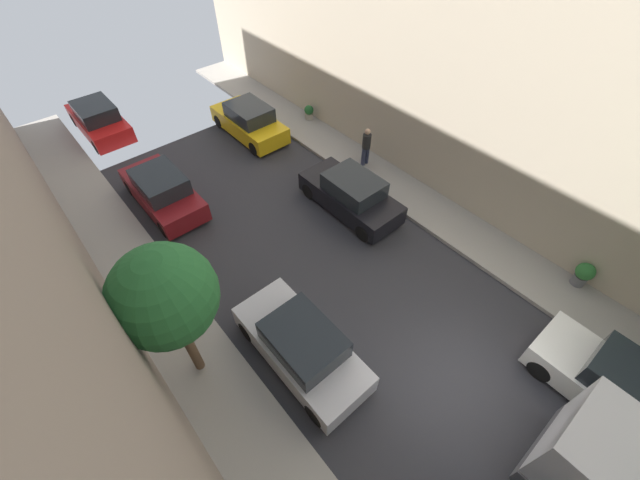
{
  "coord_description": "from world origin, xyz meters",
  "views": [
    {
      "loc": [
        -5.6,
        -0.77,
        10.52
      ],
      "look_at": [
        0.39,
        6.19,
        0.5
      ],
      "focal_mm": 21.78,
      "sensor_mm": 36.0,
      "label": 1
    }
  ],
  "objects_px": {
    "parked_car_left_4": "(163,191)",
    "parked_car_right_3": "(351,195)",
    "parked_car_right_4": "(249,121)",
    "parked_car_left_5": "(99,120)",
    "parked_car_right_2": "(621,389)",
    "potted_plant_0": "(584,274)",
    "pedestrian": "(366,146)",
    "potted_plant_4": "(309,112)",
    "street_tree_0": "(164,296)",
    "parked_car_left_3": "(302,346)"
  },
  "relations": [
    {
      "from": "parked_car_left_5",
      "to": "parked_car_right_3",
      "type": "xyz_separation_m",
      "value": [
        5.4,
        -11.81,
        0.0
      ]
    },
    {
      "from": "pedestrian",
      "to": "potted_plant_0",
      "type": "bearing_deg",
      "value": -85.89
    },
    {
      "from": "parked_car_left_5",
      "to": "potted_plant_4",
      "type": "relative_size",
      "value": 6.0
    },
    {
      "from": "potted_plant_4",
      "to": "pedestrian",
      "type": "bearing_deg",
      "value": -97.03
    },
    {
      "from": "parked_car_left_5",
      "to": "pedestrian",
      "type": "xyz_separation_m",
      "value": [
        7.79,
        -10.22,
        0.35
      ]
    },
    {
      "from": "parked_car_right_2",
      "to": "parked_car_right_4",
      "type": "distance_m",
      "value": 16.9
    },
    {
      "from": "parked_car_right_3",
      "to": "street_tree_0",
      "type": "bearing_deg",
      "value": -165.18
    },
    {
      "from": "potted_plant_0",
      "to": "potted_plant_4",
      "type": "distance_m",
      "value": 13.69
    },
    {
      "from": "parked_car_left_4",
      "to": "pedestrian",
      "type": "relative_size",
      "value": 2.44
    },
    {
      "from": "parked_car_left_3",
      "to": "parked_car_left_4",
      "type": "relative_size",
      "value": 1.0
    },
    {
      "from": "parked_car_left_3",
      "to": "street_tree_0",
      "type": "xyz_separation_m",
      "value": [
        -2.35,
        1.63,
        2.83
      ]
    },
    {
      "from": "parked_car_right_3",
      "to": "potted_plant_0",
      "type": "xyz_separation_m",
      "value": [
        3.05,
        -7.58,
        -0.08
      ]
    },
    {
      "from": "parked_car_left_3",
      "to": "potted_plant_4",
      "type": "distance_m",
      "value": 12.87
    },
    {
      "from": "parked_car_left_3",
      "to": "parked_car_left_4",
      "type": "height_order",
      "value": "same"
    },
    {
      "from": "parked_car_right_4",
      "to": "potted_plant_0",
      "type": "height_order",
      "value": "parked_car_right_4"
    },
    {
      "from": "parked_car_left_3",
      "to": "street_tree_0",
      "type": "relative_size",
      "value": 0.91
    },
    {
      "from": "parked_car_right_2",
      "to": "potted_plant_4",
      "type": "height_order",
      "value": "parked_car_right_2"
    },
    {
      "from": "potted_plant_0",
      "to": "parked_car_left_3",
      "type": "bearing_deg",
      "value": 155.25
    },
    {
      "from": "parked_car_left_5",
      "to": "potted_plant_0",
      "type": "bearing_deg",
      "value": -66.45
    },
    {
      "from": "parked_car_right_2",
      "to": "street_tree_0",
      "type": "xyz_separation_m",
      "value": [
        -7.75,
        7.84,
        2.83
      ]
    },
    {
      "from": "parked_car_right_4",
      "to": "potted_plant_0",
      "type": "xyz_separation_m",
      "value": [
        3.05,
        -14.58,
        -0.08
      ]
    },
    {
      "from": "parked_car_left_3",
      "to": "parked_car_right_2",
      "type": "height_order",
      "value": "same"
    },
    {
      "from": "parked_car_right_2",
      "to": "parked_car_left_5",
      "type": "bearing_deg",
      "value": 103.97
    },
    {
      "from": "parked_car_right_4",
      "to": "potted_plant_4",
      "type": "distance_m",
      "value": 3.09
    },
    {
      "from": "parked_car_left_4",
      "to": "parked_car_left_5",
      "type": "relative_size",
      "value": 1.0
    },
    {
      "from": "potted_plant_0",
      "to": "potted_plant_4",
      "type": "xyz_separation_m",
      "value": [
        -0.1,
        13.69,
        -0.13
      ]
    },
    {
      "from": "parked_car_right_4",
      "to": "parked_car_left_5",
      "type": "bearing_deg",
      "value": 138.35
    },
    {
      "from": "potted_plant_0",
      "to": "parked_car_right_2",
      "type": "bearing_deg",
      "value": -142.83
    },
    {
      "from": "parked_car_left_3",
      "to": "street_tree_0",
      "type": "height_order",
      "value": "street_tree_0"
    },
    {
      "from": "parked_car_left_3",
      "to": "pedestrian",
      "type": "relative_size",
      "value": 2.44
    },
    {
      "from": "potted_plant_4",
      "to": "parked_car_left_5",
      "type": "bearing_deg",
      "value": 145.71
    },
    {
      "from": "parked_car_right_3",
      "to": "street_tree_0",
      "type": "relative_size",
      "value": 0.91
    },
    {
      "from": "parked_car_left_3",
      "to": "parked_car_right_3",
      "type": "bearing_deg",
      "value": 34.3
    },
    {
      "from": "parked_car_left_5",
      "to": "street_tree_0",
      "type": "height_order",
      "value": "street_tree_0"
    },
    {
      "from": "parked_car_right_2",
      "to": "parked_car_left_4",
      "type": "bearing_deg",
      "value": 110.04
    },
    {
      "from": "parked_car_right_3",
      "to": "potted_plant_0",
      "type": "height_order",
      "value": "parked_car_right_3"
    },
    {
      "from": "parked_car_left_5",
      "to": "pedestrian",
      "type": "height_order",
      "value": "pedestrian"
    },
    {
      "from": "pedestrian",
      "to": "parked_car_right_3",
      "type": "bearing_deg",
      "value": -146.4
    },
    {
      "from": "parked_car_left_5",
      "to": "potted_plant_0",
      "type": "height_order",
      "value": "parked_car_left_5"
    },
    {
      "from": "parked_car_right_3",
      "to": "pedestrian",
      "type": "distance_m",
      "value": 2.89
    },
    {
      "from": "parked_car_right_3",
      "to": "parked_car_right_4",
      "type": "bearing_deg",
      "value": 90.0
    },
    {
      "from": "parked_car_left_4",
      "to": "parked_car_right_4",
      "type": "height_order",
      "value": "same"
    },
    {
      "from": "parked_car_left_4",
      "to": "parked_car_right_3",
      "type": "distance_m",
      "value": 7.3
    },
    {
      "from": "parked_car_left_3",
      "to": "parked_car_right_4",
      "type": "height_order",
      "value": "same"
    },
    {
      "from": "parked_car_right_4",
      "to": "pedestrian",
      "type": "xyz_separation_m",
      "value": [
        2.39,
        -5.42,
        0.35
      ]
    },
    {
      "from": "parked_car_left_5",
      "to": "street_tree_0",
      "type": "bearing_deg",
      "value": -99.63
    },
    {
      "from": "parked_car_right_4",
      "to": "street_tree_0",
      "type": "relative_size",
      "value": 0.91
    },
    {
      "from": "parked_car_right_2",
      "to": "potted_plant_0",
      "type": "xyz_separation_m",
      "value": [
        3.05,
        2.31,
        -0.08
      ]
    },
    {
      "from": "parked_car_left_4",
      "to": "parked_car_right_2",
      "type": "height_order",
      "value": "same"
    },
    {
      "from": "parked_car_left_5",
      "to": "parked_car_right_2",
      "type": "relative_size",
      "value": 1.0
    }
  ]
}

